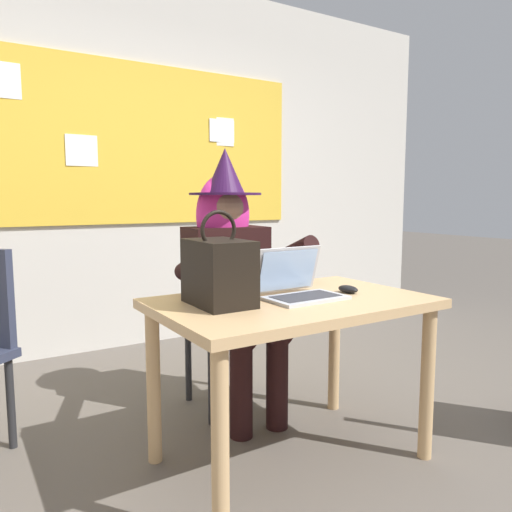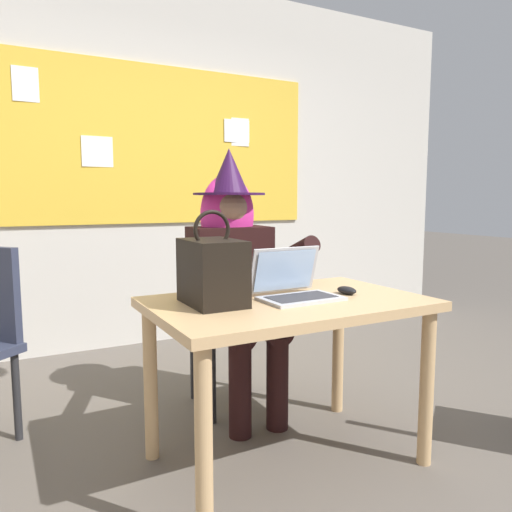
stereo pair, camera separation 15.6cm
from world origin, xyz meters
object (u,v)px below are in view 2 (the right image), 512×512
Objects in this scene: desk_main at (288,323)px; laptop at (294,287)px; chair_at_desk at (226,310)px; person_costumed at (234,264)px; handbag at (212,271)px; computer_mouse at (347,290)px.

desk_main is 0.15m from laptop.
desk_main is at bearing 0.65° from chair_at_desk.
laptop is at bearing 3.38° from person_costumed.
laptop is (0.04, 0.01, 0.15)m from desk_main.
person_costumed reaches higher than handbag.
person_costumed is at bearing 106.40° from computer_mouse.
handbag is at bearing 169.71° from laptop.
desk_main is 1.25× the size of chair_at_desk.
laptop is at bearing 8.74° from desk_main.
laptop is 0.26m from computer_mouse.
computer_mouse is 0.28× the size of handbag.
laptop is at bearing 3.51° from chair_at_desk.
person_costumed is at bearing -0.17° from chair_at_desk.
computer_mouse is (0.25, -0.03, -0.03)m from laptop.
laptop is 0.90× the size of handbag.
computer_mouse is 0.63m from handbag.
person_costumed is 4.12× the size of laptop.
computer_mouse is at bearing -8.91° from laptop.
computer_mouse is (0.29, -0.03, 0.12)m from desk_main.
chair_at_desk is 8.85× the size of computer_mouse.
desk_main is 11.05× the size of computer_mouse.
computer_mouse is (0.25, -0.75, 0.21)m from chair_at_desk.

